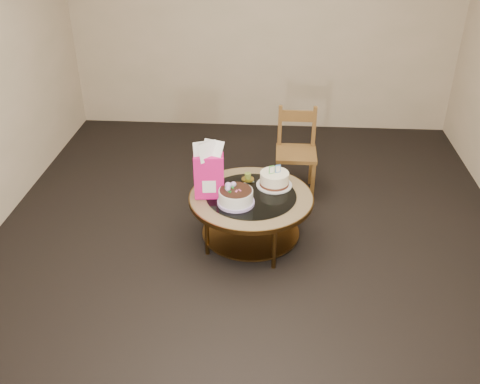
# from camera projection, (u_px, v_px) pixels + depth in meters

# --- Properties ---
(ground) EXTENTS (5.00, 5.00, 0.00)m
(ground) POSITION_uv_depth(u_px,v_px,m) (251.00, 241.00, 4.58)
(ground) COLOR black
(ground) RESTS_ON ground
(room_walls) EXTENTS (4.52, 5.02, 2.61)m
(room_walls) POSITION_uv_depth(u_px,v_px,m) (253.00, 65.00, 3.80)
(room_walls) COLOR beige
(room_walls) RESTS_ON ground
(coffee_table) EXTENTS (1.02, 1.02, 0.46)m
(coffee_table) POSITION_uv_depth(u_px,v_px,m) (251.00, 204.00, 4.39)
(coffee_table) COLOR brown
(coffee_table) RESTS_ON ground
(decorated_cake) EXTENTS (0.30, 0.30, 0.17)m
(decorated_cake) POSITION_uv_depth(u_px,v_px,m) (236.00, 197.00, 4.21)
(decorated_cake) COLOR #B196D5
(decorated_cake) RESTS_ON coffee_table
(cream_cake) EXTENTS (0.30, 0.30, 0.19)m
(cream_cake) POSITION_uv_depth(u_px,v_px,m) (274.00, 179.00, 4.46)
(cream_cake) COLOR silver
(cream_cake) RESTS_ON coffee_table
(gift_bag) EXTENTS (0.25, 0.19, 0.47)m
(gift_bag) POSITION_uv_depth(u_px,v_px,m) (209.00, 170.00, 4.23)
(gift_bag) COLOR #EE1676
(gift_bag) RESTS_ON coffee_table
(pillar_candle) EXTENTS (0.11, 0.11, 0.08)m
(pillar_candle) POSITION_uv_depth(u_px,v_px,m) (248.00, 178.00, 4.55)
(pillar_candle) COLOR #C7BD51
(pillar_candle) RESTS_ON coffee_table
(dining_chair) EXTENTS (0.38, 0.38, 0.83)m
(dining_chair) POSITION_uv_depth(u_px,v_px,m) (296.00, 151.00, 5.13)
(dining_chair) COLOR brown
(dining_chair) RESTS_ON ground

